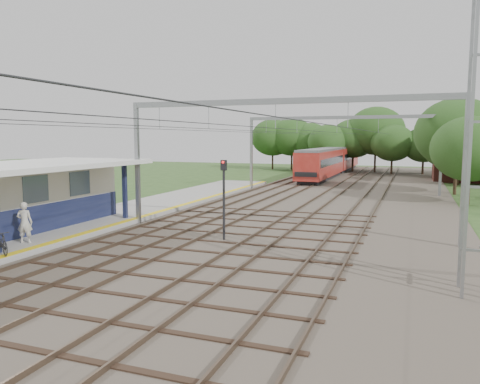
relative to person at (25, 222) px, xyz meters
The scene contains 11 objects.
ballast_bed 24.47m from the person, 65.11° to the left, with size 18.00×90.00×0.10m, color #473D33.
platform 6.39m from the person, 101.12° to the left, with size 5.00×52.00×0.35m, color gray.
yellow_stripe 6.33m from the person, 80.47° to the left, with size 0.45×52.00×0.01m, color yellow.
rail_tracks 23.53m from the person, 70.65° to the left, with size 11.80×88.00×0.15m.
catenary_system 20.40m from the person, 61.01° to the left, with size 17.22×88.00×7.00m.
tree_band 50.46m from the person, 78.39° to the left, with size 31.72×30.88×8.82m.
house_far 49.52m from the person, 63.23° to the left, with size 8.00×6.12×8.66m.
person is the anchor object (origin of this frame).
bicycle 2.09m from the person, 70.40° to the right, with size 0.47×1.66×1.00m, color black.
train 48.94m from the person, 83.21° to the left, with size 2.78×34.64×3.66m.
signal_post 9.07m from the person, 31.93° to the left, with size 0.28×0.25×3.97m.
Camera 1 is at (9.86, -8.03, 5.01)m, focal length 35.00 mm.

